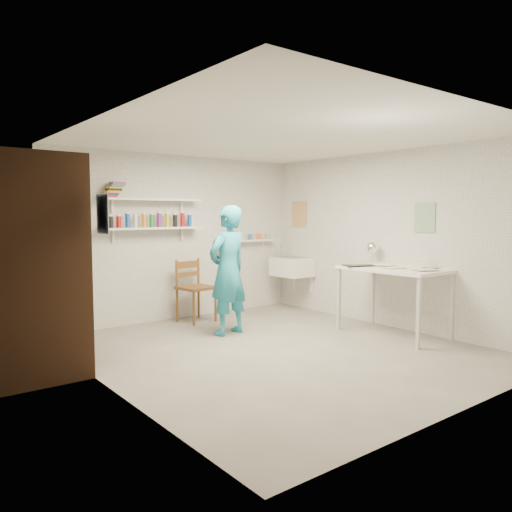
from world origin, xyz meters
TOP-DOWN VIEW (x-y plane):
  - floor at (0.00, 0.00)m, footprint 4.00×4.50m
  - ceiling at (0.00, 0.00)m, footprint 4.00×4.50m
  - wall_back at (0.00, 2.26)m, footprint 4.00×0.02m
  - wall_front at (0.00, -2.26)m, footprint 4.00×0.02m
  - wall_left at (-2.01, 0.00)m, footprint 0.02×4.50m
  - wall_right at (2.01, 0.00)m, footprint 0.02×4.50m
  - doorway_recess at (-1.99, 1.05)m, footprint 0.02×0.90m
  - door_lintel at (-1.97, 1.05)m, footprint 0.06×1.05m
  - door_jamb_near at (-1.97, 0.55)m, footprint 0.06×0.10m
  - door_jamb_far at (-1.97, 1.55)m, footprint 0.06×0.10m
  - shelf_lower at (-0.50, 2.13)m, footprint 1.50×0.22m
  - shelf_upper at (-0.50, 2.13)m, footprint 1.50×0.22m
  - ledge_shelf at (1.35, 2.17)m, footprint 0.70×0.14m
  - poster_left at (-1.99, 0.05)m, footprint 0.01×0.28m
  - poster_right_a at (1.99, 1.80)m, footprint 0.01×0.34m
  - poster_right_b at (1.99, -0.55)m, footprint 0.01×0.30m
  - belfast_sink at (1.75, 1.70)m, footprint 0.48×0.60m
  - man at (-0.01, 0.97)m, footprint 0.67×0.51m
  - wall_clock at (0.03, 1.19)m, footprint 0.30×0.09m
  - wooden_chair at (0.05, 1.87)m, footprint 0.52×0.50m
  - work_table at (1.64, -0.36)m, footprint 0.78×1.30m
  - desk_lamp at (1.85, 0.16)m, footprint 0.16×0.16m
  - spray_cans at (-0.50, 2.13)m, footprint 1.34×0.06m
  - book_stack at (-1.04, 2.13)m, footprint 0.30×0.14m
  - ledge_pots at (1.35, 2.17)m, footprint 0.48×0.07m
  - papers at (1.64, -0.36)m, footprint 0.30×0.22m

SIDE VIEW (x-z plane):
  - floor at x=0.00m, z-range -0.02..0.00m
  - work_table at x=1.64m, z-range 0.00..0.87m
  - wooden_chair at x=0.05m, z-range 0.00..0.99m
  - belfast_sink at x=1.75m, z-range 0.55..0.85m
  - man at x=-0.01m, z-range 0.00..1.66m
  - papers at x=1.64m, z-range 0.87..0.90m
  - doorway_recess at x=-1.99m, z-range 0.00..2.00m
  - door_jamb_near at x=-1.97m, z-range 0.00..2.00m
  - door_jamb_far at x=-1.97m, z-range 0.00..2.00m
  - desk_lamp at x=1.85m, z-range 1.01..1.17m
  - wall_clock at x=0.03m, z-range 0.96..1.25m
  - ledge_shelf at x=1.35m, z-range 1.11..1.14m
  - ledge_pots at x=1.35m, z-range 1.14..1.22m
  - wall_back at x=0.00m, z-range 0.00..2.40m
  - wall_front at x=0.00m, z-range 0.00..2.40m
  - wall_left at x=-2.01m, z-range 0.00..2.40m
  - wall_right at x=2.01m, z-range 0.00..2.40m
  - shelf_lower at x=-0.50m, z-range 1.34..1.36m
  - spray_cans at x=-0.50m, z-range 1.36..1.53m
  - poster_right_b at x=1.99m, z-range 1.31..1.69m
  - poster_left at x=-1.99m, z-range 1.37..1.73m
  - poster_right_a at x=1.99m, z-range 1.34..1.76m
  - shelf_upper at x=-0.50m, z-range 1.74..1.76m
  - book_stack at x=-1.04m, z-range 1.77..1.96m
  - door_lintel at x=-1.97m, z-range 2.00..2.10m
  - ceiling at x=0.00m, z-range 2.40..2.42m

